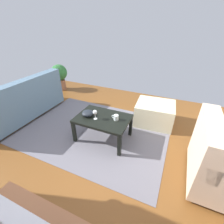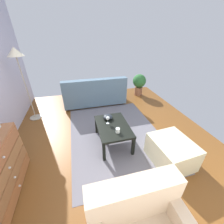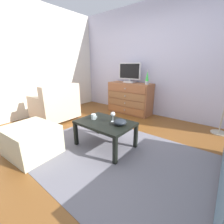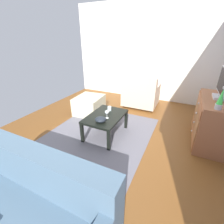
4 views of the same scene
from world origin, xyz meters
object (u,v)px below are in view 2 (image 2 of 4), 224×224
mug (118,130)px  bowl_decorative (108,117)px  couch_large (95,93)px  coffee_table (113,128)px  ottoman (171,152)px  wine_glass (108,118)px  standing_lamp (17,59)px  potted_plant (139,83)px

mug → bowl_decorative: (0.47, 0.07, 0.00)m
couch_large → mug: bearing=-177.3°
coffee_table → ottoman: size_ratio=1.23×
couch_large → wine_glass: bearing=179.6°
standing_lamp → ottoman: bearing=-129.7°
wine_glass → bowl_decorative: (0.16, -0.04, -0.07)m
wine_glass → potted_plant: size_ratio=0.22×
mug → coffee_table: bearing=7.3°
coffee_table → potted_plant: 2.61m
potted_plant → bowl_decorative: bearing=140.7°
coffee_table → couch_large: couch_large is taller
couch_large → standing_lamp: (-0.47, 1.63, 1.12)m
couch_large → standing_lamp: standing_lamp is taller
ottoman → standing_lamp: 3.52m
couch_large → bowl_decorative: bearing=-178.9°
coffee_table → potted_plant: size_ratio=1.19×
couch_large → standing_lamp: size_ratio=1.06×
ottoman → couch_large: bearing=19.3°
coffee_table → wine_glass: (0.09, 0.08, 0.17)m
coffee_table → mug: 0.24m
wine_glass → ottoman: wine_glass is taller
bowl_decorative → mug: bearing=-171.8°
coffee_table → standing_lamp: (1.40, 1.71, 1.08)m
bowl_decorative → standing_lamp: 2.25m
bowl_decorative → potted_plant: size_ratio=0.27×
mug → couch_large: 2.10m
ottoman → potted_plant: size_ratio=0.97×
couch_large → potted_plant: bearing=-80.5°
potted_plant → standing_lamp: bearing=102.8°
wine_glass → bowl_decorative: 0.18m
bowl_decorative → couch_large: bearing=1.1°
ottoman → potted_plant: 2.92m
wine_glass → ottoman: 1.25m
wine_glass → coffee_table: bearing=-137.8°
mug → potted_plant: potted_plant is taller
bowl_decorative → couch_large: 1.63m
wine_glass → standing_lamp: (1.31, 1.62, 0.91)m
couch_large → ottoman: size_ratio=2.57×
ottoman → wine_glass: bearing=49.0°
potted_plant → coffee_table: bearing=144.9°
coffee_table → bowl_decorative: 0.27m
wine_glass → standing_lamp: size_ratio=0.09×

